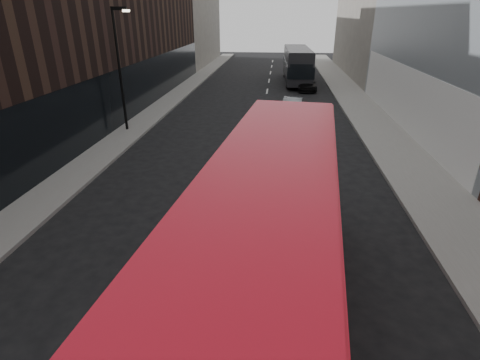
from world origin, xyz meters
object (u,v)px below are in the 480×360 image
(red_bus, at_px, (269,245))
(car_a, at_px, (277,161))
(street_lamp, at_px, (120,62))
(car_c, at_px, (306,84))
(grey_bus, at_px, (297,64))
(car_b, at_px, (292,107))

(red_bus, xyz_separation_m, car_a, (0.14, 9.30, -1.71))
(street_lamp, height_order, red_bus, street_lamp)
(red_bus, height_order, car_c, red_bus)
(red_bus, xyz_separation_m, car_c, (2.68, 30.28, -1.79))
(street_lamp, bearing_deg, car_c, 51.52)
(red_bus, height_order, grey_bus, red_bus)
(red_bus, distance_m, car_a, 9.46)
(street_lamp, relative_size, car_b, 1.83)
(grey_bus, distance_m, car_b, 14.42)
(car_a, bearing_deg, red_bus, -94.70)
(grey_bus, height_order, car_b, grey_bus)
(car_a, height_order, car_c, car_a)
(street_lamp, relative_size, car_a, 1.71)
(car_c, bearing_deg, car_b, -100.66)
(car_c, bearing_deg, street_lamp, -130.12)
(car_b, relative_size, car_c, 0.91)
(car_a, xyz_separation_m, car_b, (0.95, 10.93, -0.07))
(street_lamp, height_order, car_b, street_lamp)
(red_bus, xyz_separation_m, car_b, (1.09, 20.23, -1.77))
(grey_bus, bearing_deg, red_bus, -94.86)
(street_lamp, distance_m, car_a, 11.65)
(car_a, xyz_separation_m, car_c, (2.55, 20.98, -0.09))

